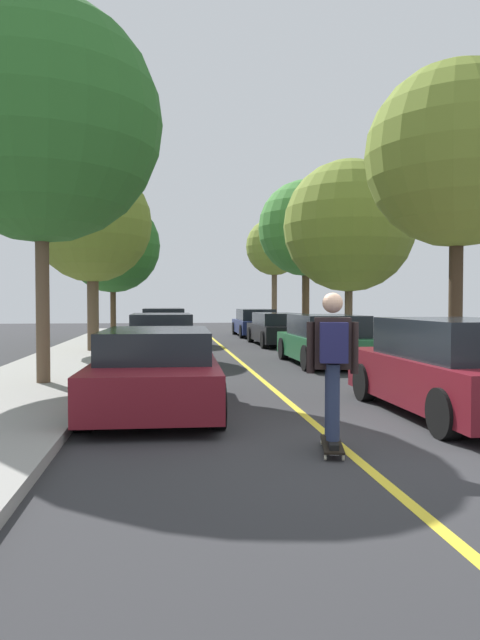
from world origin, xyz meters
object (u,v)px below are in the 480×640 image
Objects in this scene: parked_car_right_nearest at (454,369)px; street_tree_right_farthest at (274,247)px; street_tree_left_nearest at (41,122)px; fire_hydrant at (406,352)px; parked_car_right_farthest at (255,323)px; street_tree_left_near at (92,224)px; street_tree_right_far at (306,229)px; parked_car_left_nearest at (156,370)px; parked_car_right_far at (277,329)px; skateboarder at (333,358)px; skateboard at (332,444)px; parked_car_right_near at (326,340)px; street_tree_left_far at (113,246)px; parked_car_left_far at (164,327)px; parked_car_left_near at (162,339)px; street_tree_right_near at (349,226)px; street_tree_right_nearest at (457,156)px.

parked_car_right_nearest is 0.63× the size of street_tree_right_farthest.
fire_hydrant is at bearing 12.93° from street_tree_left_nearest.
street_tree_left_near is (-6.65, -9.07, 3.54)m from parked_car_right_farthest.
street_tree_right_far reaches higher than fire_hydrant.
parked_car_right_nearest reaches higher than parked_car_left_nearest.
street_tree_right_farthest reaches higher than parked_car_right_far.
skateboarder is at bearing -118.82° from fire_hydrant.
street_tree_right_farthest is at bearing 88.08° from fire_hydrant.
street_tree_left_nearest is at bearing -90.00° from street_tree_left_near.
street_tree_left_near is at bearing -153.32° from parked_car_right_far.
skateboard is at bearing -99.21° from street_tree_right_farthest.
street_tree_left_far is (-6.65, 10.46, 3.49)m from parked_car_right_near.
parked_car_left_far is 8.83m from street_tree_right_far.
parked_car_right_far is at bearing 54.45° from parked_car_left_near.
parked_car_left_near is at bearing 64.01° from street_tree_left_nearest.
street_tree_right_near is at bearing 65.74° from parked_car_right_near.
skateboarder is (-2.41, -1.83, 0.37)m from parked_car_right_nearest.
skateboard is (2.03, -16.59, -0.63)m from parked_car_left_far.
parked_car_right_near is 12.80m from parked_car_right_farthest.
parked_car_left_near is at bearing -109.54° from street_tree_right_farthest.
street_tree_right_nearest is at bearing -55.92° from fire_hydrant.
parked_car_left_near is 1.07× the size of parked_car_right_nearest.
street_tree_right_far is at bearing 77.21° from skateboarder.
parked_car_right_near is at bearing -29.30° from street_tree_left_near.
street_tree_right_near is (2.22, -7.89, 3.76)m from parked_car_right_farthest.
parked_car_right_near is at bearing -100.94° from street_tree_right_far.
parked_car_right_near is at bearing -114.26° from street_tree_right_near.
street_tree_right_nearest is at bearing -29.33° from parked_car_left_near.
parked_car_right_near is at bearing -90.00° from parked_car_right_far.
parked_car_right_farthest is (-0.00, 12.80, -0.01)m from parked_car_right_near.
parked_car_left_nearest is at bearing -103.24° from parked_car_right_farthest.
skateboard is at bearing -83.02° from parked_car_left_far.
street_tree_right_near is (6.64, 10.94, 3.79)m from parked_car_left_nearest.
parked_car_left_nearest is 0.59× the size of street_tree_left_nearest.
parked_car_left_near is at bearing -110.37° from parked_car_right_farthest.
street_tree_left_near is 8.52× the size of fire_hydrant.
parked_car_right_near is 2.35m from fire_hydrant.
street_tree_right_farthest reaches higher than parked_car_left_far.
fire_hydrant is at bearing 74.12° from parked_car_right_nearest.
parked_car_left_near is 0.74× the size of street_tree_left_far.
parked_car_right_far reaches higher than parked_car_left_nearest.
skateboarder is at bearing -102.79° from street_tree_right_far.
parked_car_left_nearest is 0.71× the size of street_tree_left_far.
street_tree_left_nearest is 1.10× the size of street_tree_right_near.
parked_car_left_far reaches higher than fire_hydrant.
street_tree_left_far is 3.57× the size of skateboarder.
street_tree_right_nearest is at bearing -81.95° from parked_car_right_farthest.
street_tree_right_far is (6.64, 17.48, 4.54)m from parked_car_left_nearest.
parked_car_right_near reaches higher than parked_car_left_nearest.
parked_car_right_farthest is 5.20m from street_tree_right_far.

